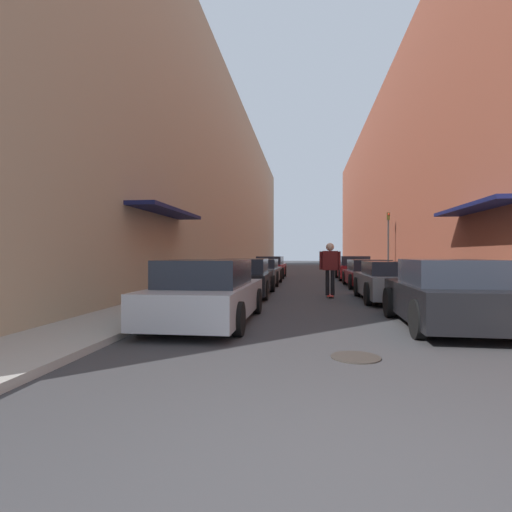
{
  "coord_description": "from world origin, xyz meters",
  "views": [
    {
      "loc": [
        -0.27,
        -2.42,
        1.48
      ],
      "look_at": [
        -2.01,
        11.47,
        1.42
      ],
      "focal_mm": 28.0,
      "sensor_mm": 36.0,
      "label": 1
    }
  ],
  "objects_px": {
    "parked_car_left_1": "(244,278)",
    "parked_car_right_3": "(354,268)",
    "parked_car_left_0": "(208,293)",
    "parked_car_left_2": "(261,272)",
    "parked_car_left_3": "(270,267)",
    "skateboarder": "(330,264)",
    "parked_car_right_1": "(393,281)",
    "parked_car_right_0": "(445,295)",
    "traffic_light": "(388,237)",
    "manhole_cover": "(356,357)",
    "parked_car_right_2": "(368,274)"
  },
  "relations": [
    {
      "from": "manhole_cover",
      "to": "parked_car_right_1",
      "type": "bearing_deg",
      "value": 74.29
    },
    {
      "from": "parked_car_right_3",
      "to": "skateboarder",
      "type": "bearing_deg",
      "value": -101.01
    },
    {
      "from": "skateboarder",
      "to": "parked_car_left_2",
      "type": "bearing_deg",
      "value": 118.34
    },
    {
      "from": "parked_car_right_0",
      "to": "manhole_cover",
      "type": "xyz_separation_m",
      "value": [
        -2.07,
        -2.59,
        -0.65
      ]
    },
    {
      "from": "parked_car_left_0",
      "to": "parked_car_left_2",
      "type": "bearing_deg",
      "value": 90.38
    },
    {
      "from": "traffic_light",
      "to": "parked_car_left_3",
      "type": "bearing_deg",
      "value": 179.38
    },
    {
      "from": "parked_car_left_1",
      "to": "traffic_light",
      "type": "distance_m",
      "value": 13.26
    },
    {
      "from": "parked_car_left_2",
      "to": "parked_car_left_3",
      "type": "distance_m",
      "value": 5.76
    },
    {
      "from": "parked_car_left_0",
      "to": "parked_car_right_3",
      "type": "bearing_deg",
      "value": 72.58
    },
    {
      "from": "parked_car_left_2",
      "to": "parked_car_left_3",
      "type": "xyz_separation_m",
      "value": [
        -0.07,
        5.76,
        0.04
      ]
    },
    {
      "from": "skateboarder",
      "to": "traffic_light",
      "type": "height_order",
      "value": "traffic_light"
    },
    {
      "from": "parked_car_right_0",
      "to": "parked_car_right_2",
      "type": "distance_m",
      "value": 9.98
    },
    {
      "from": "parked_car_right_1",
      "to": "skateboarder",
      "type": "relative_size",
      "value": 2.17
    },
    {
      "from": "parked_car_left_2",
      "to": "skateboarder",
      "type": "height_order",
      "value": "skateboarder"
    },
    {
      "from": "parked_car_left_3",
      "to": "manhole_cover",
      "type": "bearing_deg",
      "value": -81.37
    },
    {
      "from": "parked_car_left_3",
      "to": "parked_car_right_3",
      "type": "xyz_separation_m",
      "value": [
        5.01,
        -1.29,
        0.0
      ]
    },
    {
      "from": "parked_car_left_1",
      "to": "manhole_cover",
      "type": "xyz_separation_m",
      "value": [
        2.89,
        -8.3,
        -0.63
      ]
    },
    {
      "from": "parked_car_left_2",
      "to": "parked_car_left_1",
      "type": "bearing_deg",
      "value": -90.18
    },
    {
      "from": "parked_car_left_2",
      "to": "traffic_light",
      "type": "xyz_separation_m",
      "value": [
        7.15,
        5.69,
        1.89
      ]
    },
    {
      "from": "parked_car_left_1",
      "to": "parked_car_right_2",
      "type": "bearing_deg",
      "value": 40.8
    },
    {
      "from": "parked_car_right_3",
      "to": "parked_car_left_3",
      "type": "bearing_deg",
      "value": 165.51
    },
    {
      "from": "parked_car_right_0",
      "to": "traffic_light",
      "type": "relative_size",
      "value": 1.01
    },
    {
      "from": "parked_car_left_2",
      "to": "skateboarder",
      "type": "bearing_deg",
      "value": -61.66
    },
    {
      "from": "parked_car_left_3",
      "to": "parked_car_right_3",
      "type": "distance_m",
      "value": 5.17
    },
    {
      "from": "parked_car_right_1",
      "to": "skateboarder",
      "type": "height_order",
      "value": "skateboarder"
    },
    {
      "from": "parked_car_left_1",
      "to": "traffic_light",
      "type": "relative_size",
      "value": 1.2
    },
    {
      "from": "manhole_cover",
      "to": "traffic_light",
      "type": "height_order",
      "value": "traffic_light"
    },
    {
      "from": "manhole_cover",
      "to": "parked_car_right_0",
      "type": "bearing_deg",
      "value": 51.42
    },
    {
      "from": "parked_car_right_1",
      "to": "traffic_light",
      "type": "distance_m",
      "value": 12.44
    },
    {
      "from": "parked_car_left_3",
      "to": "parked_car_right_0",
      "type": "xyz_separation_m",
      "value": [
        5.01,
        -16.79,
        0.01
      ]
    },
    {
      "from": "parked_car_left_1",
      "to": "traffic_light",
      "type": "bearing_deg",
      "value": 56.94
    },
    {
      "from": "manhole_cover",
      "to": "parked_car_right_2",
      "type": "bearing_deg",
      "value": 80.71
    },
    {
      "from": "parked_car_left_1",
      "to": "parked_car_right_3",
      "type": "height_order",
      "value": "parked_car_right_3"
    },
    {
      "from": "traffic_light",
      "to": "parked_car_left_2",
      "type": "bearing_deg",
      "value": -141.5
    },
    {
      "from": "parked_car_left_1",
      "to": "parked_car_right_1",
      "type": "height_order",
      "value": "parked_car_left_1"
    },
    {
      "from": "parked_car_right_3",
      "to": "parked_car_left_0",
      "type": "bearing_deg",
      "value": -107.42
    },
    {
      "from": "parked_car_left_0",
      "to": "parked_car_left_2",
      "type": "height_order",
      "value": "parked_car_left_0"
    },
    {
      "from": "parked_car_right_1",
      "to": "parked_car_right_2",
      "type": "distance_m",
      "value": 5.36
    },
    {
      "from": "parked_car_left_2",
      "to": "parked_car_right_2",
      "type": "distance_m",
      "value": 5.04
    },
    {
      "from": "parked_car_left_1",
      "to": "parked_car_right_0",
      "type": "bearing_deg",
      "value": -49.0
    },
    {
      "from": "parked_car_right_0",
      "to": "skateboarder",
      "type": "xyz_separation_m",
      "value": [
        -1.96,
        5.49,
        0.49
      ]
    },
    {
      "from": "parked_car_left_3",
      "to": "manhole_cover",
      "type": "relative_size",
      "value": 5.97
    },
    {
      "from": "parked_car_right_0",
      "to": "parked_car_left_1",
      "type": "bearing_deg",
      "value": 131.0
    },
    {
      "from": "parked_car_left_0",
      "to": "parked_car_right_1",
      "type": "distance_m",
      "value": 6.69
    },
    {
      "from": "parked_car_right_3",
      "to": "traffic_light",
      "type": "bearing_deg",
      "value": 28.77
    },
    {
      "from": "parked_car_left_3",
      "to": "parked_car_left_0",
      "type": "bearing_deg",
      "value": -89.52
    },
    {
      "from": "parked_car_left_3",
      "to": "parked_car_right_3",
      "type": "bearing_deg",
      "value": -14.49
    },
    {
      "from": "parked_car_left_3",
      "to": "parked_car_right_3",
      "type": "height_order",
      "value": "parked_car_right_3"
    },
    {
      "from": "parked_car_right_1",
      "to": "parked_car_left_3",
      "type": "bearing_deg",
      "value": 112.22
    },
    {
      "from": "parked_car_left_2",
      "to": "traffic_light",
      "type": "relative_size",
      "value": 1.13
    }
  ]
}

